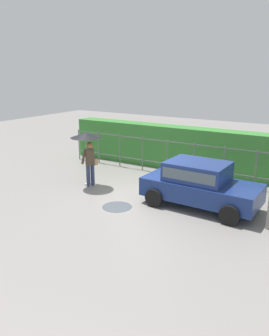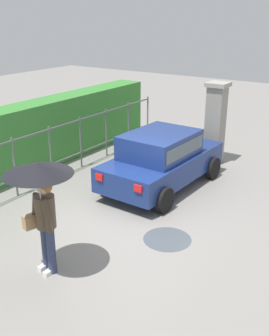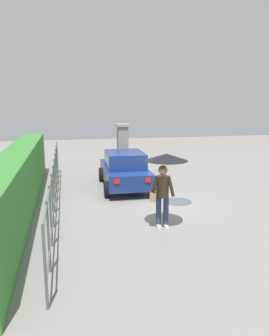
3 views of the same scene
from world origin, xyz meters
name	(u,v)px [view 2 (image 2 of 3)]	position (x,y,z in m)	size (l,w,h in m)	color
ground_plane	(130,217)	(0.00, 0.00, 0.00)	(40.00, 40.00, 0.00)	gray
car	(162,158)	(1.86, 0.30, 0.80)	(3.79, 1.96, 1.48)	navy
pedestrian	(41,189)	(-2.50, 0.03, 1.59)	(1.14, 1.14, 2.07)	#2D3856
gate_pillar	(215,123)	(4.32, -0.07, 1.24)	(0.60, 0.60, 2.42)	gray
fence_section	(33,157)	(-0.02, 2.98, 0.83)	(10.97, 0.05, 1.50)	#59605B
hedge_row	(4,146)	(-0.02, 4.06, 0.95)	(11.92, 0.90, 1.90)	#387F33
puddle_near	(167,239)	(-0.36, -1.16, 0.00)	(0.98, 0.98, 0.00)	#4C545B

